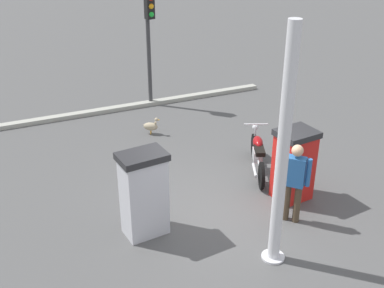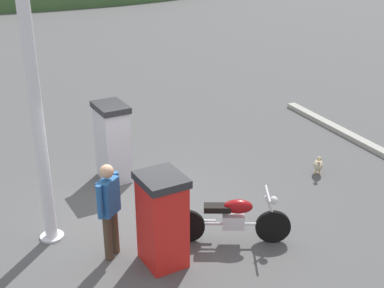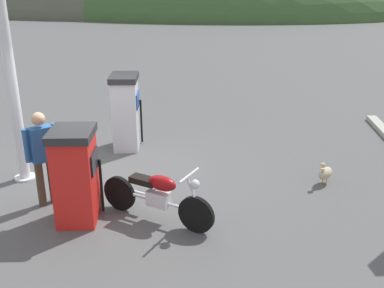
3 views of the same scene
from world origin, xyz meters
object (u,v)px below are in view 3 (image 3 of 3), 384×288
at_px(fuel_pump_far, 126,111).
at_px(motorcycle_near_pump, 158,195).
at_px(canopy_support_pole, 11,77).
at_px(attendant_person, 43,153).
at_px(wandering_duck, 325,173).
at_px(fuel_pump_near, 76,175).

xyz_separation_m(fuel_pump_far, motorcycle_near_pump, (1.24, -3.05, -0.39)).
relative_size(fuel_pump_far, motorcycle_near_pump, 0.87).
distance_m(fuel_pump_far, canopy_support_pole, 2.62).
xyz_separation_m(attendant_person, canopy_support_pole, (-0.84, 0.89, 1.04)).
height_order(fuel_pump_far, canopy_support_pole, canopy_support_pole).
xyz_separation_m(attendant_person, wandering_duck, (4.77, 1.25, -0.69)).
distance_m(fuel_pump_near, fuel_pump_far, 3.15).
relative_size(attendant_person, canopy_support_pole, 0.40).
bearing_deg(wandering_duck, motorcycle_near_pump, -150.27).
xyz_separation_m(wandering_duck, canopy_support_pole, (-5.61, -0.36, 1.73)).
bearing_deg(motorcycle_near_pump, canopy_support_pole, 155.90).
bearing_deg(attendant_person, fuel_pump_near, -33.11).
distance_m(attendant_person, canopy_support_pole, 1.60).
height_order(fuel_pump_near, wandering_duck, fuel_pump_near).
bearing_deg(motorcycle_near_pump, fuel_pump_near, -175.32).
distance_m(motorcycle_near_pump, attendant_person, 2.04).
xyz_separation_m(fuel_pump_near, attendant_person, (-0.71, 0.46, 0.15)).
distance_m(motorcycle_near_pump, canopy_support_pole, 3.41).
bearing_deg(motorcycle_near_pump, attendant_person, 169.56).
xyz_separation_m(fuel_pump_near, canopy_support_pole, (-1.54, 1.35, 1.19)).
bearing_deg(fuel_pump_far, attendant_person, -104.77).
bearing_deg(canopy_support_pole, wandering_duck, 3.70).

